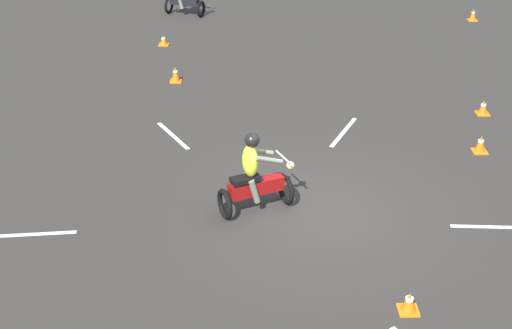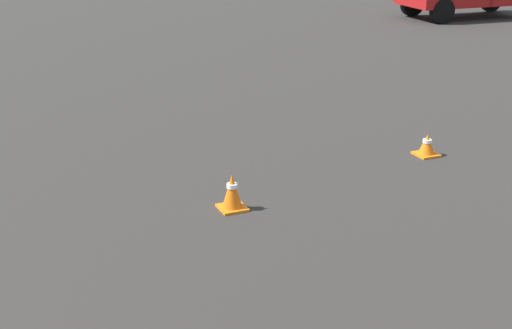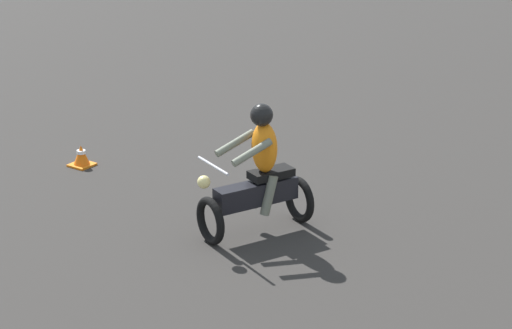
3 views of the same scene
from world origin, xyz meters
TOP-DOWN VIEW (x-y plane):
  - ground_plane at (0.00, 0.00)m, footprint 120.00×120.00m
  - motorcycle_rider_foreground at (-1.25, 0.06)m, footprint 1.53×1.13m
  - traffic_cone_near_left at (3.87, 2.52)m, footprint 0.32×0.32m
  - traffic_cone_mid_center at (-3.34, 7.09)m, footprint 0.32×0.32m
  - traffic_cone_mid_left at (6.75, 13.00)m, footprint 0.32×0.32m
  - traffic_cone_far_right at (1.10, -3.01)m, footprint 0.32×0.32m
  - traffic_cone_far_center at (-3.99, 10.40)m, footprint 0.32×0.32m
  - traffic_cone_far_left at (4.58, 4.65)m, footprint 0.32×0.32m
  - lane_stripe_e at (3.45, -0.63)m, footprint 2.09×0.23m
  - lane_stripe_ne at (0.94, 3.64)m, footprint 0.86×1.66m
  - lane_stripe_nw at (-3.12, 3.51)m, footprint 0.90×1.52m
  - lane_stripe_w at (-5.38, -0.71)m, footprint 1.68×0.24m

SIDE VIEW (x-z plane):
  - ground_plane at x=0.00m, z-range 0.00..0.00m
  - lane_stripe_e at x=3.45m, z-range 0.00..0.01m
  - lane_stripe_ne at x=0.94m, z-range 0.00..0.01m
  - lane_stripe_nw at x=-3.12m, z-range 0.00..0.01m
  - lane_stripe_w at x=-5.38m, z-range 0.00..0.01m
  - traffic_cone_far_center at x=-3.99m, z-range -0.01..0.31m
  - traffic_cone_far_right at x=1.10m, z-range -0.01..0.34m
  - traffic_cone_far_left at x=4.58m, z-range -0.01..0.35m
  - traffic_cone_near_left at x=3.87m, z-range -0.01..0.39m
  - traffic_cone_mid_left at x=6.75m, z-range -0.01..0.41m
  - traffic_cone_mid_center at x=-3.34m, z-range -0.01..0.43m
  - motorcycle_rider_foreground at x=-1.25m, z-range -0.10..1.56m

